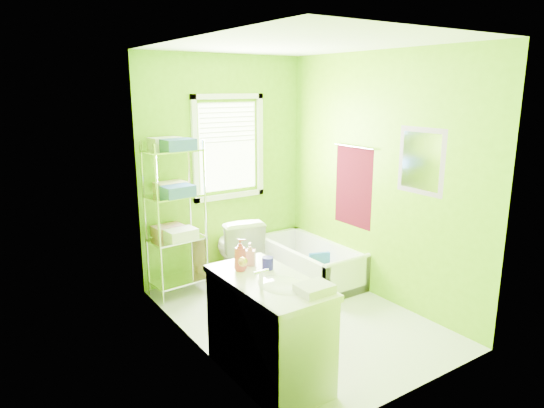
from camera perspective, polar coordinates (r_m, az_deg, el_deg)
ground at (r=4.97m, az=2.91°, el=-13.14°), size 2.90×2.90×0.00m
room_envelope at (r=4.49m, az=3.15°, el=4.78°), size 2.14×2.94×2.62m
window at (r=5.70m, az=-5.14°, el=7.31°), size 0.92×0.05×1.22m
door at (r=3.27m, az=-1.07°, el=-8.61°), size 0.09×0.80×2.00m
right_wall_decor at (r=5.19m, az=12.42°, el=3.16°), size 0.04×1.48×1.17m
bathtub at (r=5.83m, az=4.52°, el=-7.45°), size 0.65×1.38×0.45m
toilet at (r=5.66m, az=-4.19°, el=-5.28°), size 0.62×0.88×0.81m
vanity at (r=3.87m, az=-0.38°, el=-14.08°), size 0.56×1.09×1.08m
wire_shelf_unit at (r=5.25m, az=-11.26°, el=0.35°), size 0.61×0.48×1.72m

